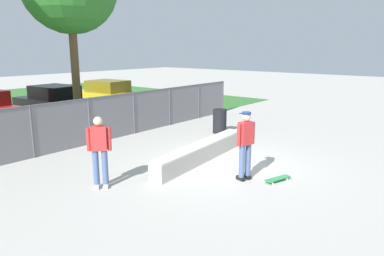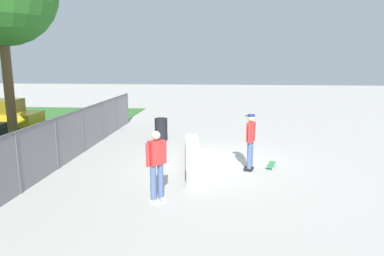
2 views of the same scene
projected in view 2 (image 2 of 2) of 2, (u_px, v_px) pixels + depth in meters
name	position (u px, v px, depth m)	size (l,w,h in m)	color
ground_plane	(219.00, 164.00, 11.90)	(80.00, 80.00, 0.00)	#ADAAA3
concrete_ledge	(193.00, 156.00, 11.86)	(4.70, 0.97, 0.55)	#B7B5AD
skateboarder	(251.00, 139.00, 10.97)	(0.58, 0.37, 1.84)	black
skateboard	(271.00, 165.00, 11.52)	(0.82, 0.42, 0.09)	#2D8C4C
chainlink_fence	(70.00, 135.00, 12.17)	(15.04, 0.07, 1.71)	#4C4C51
bystander	(157.00, 163.00, 8.50)	(0.46, 0.45, 1.82)	beige
trash_bin	(161.00, 129.00, 15.33)	(0.56, 0.56, 0.99)	black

